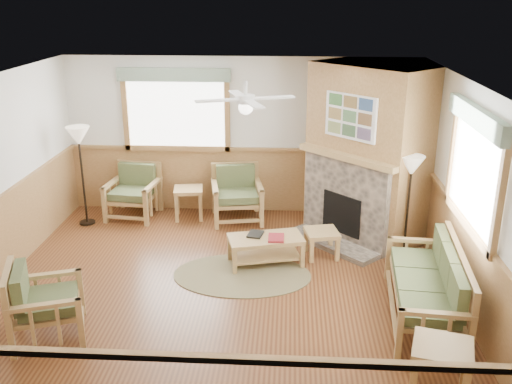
# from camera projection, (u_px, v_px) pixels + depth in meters

# --- Properties ---
(floor) EXTENTS (6.00, 6.00, 0.01)m
(floor) POSITION_uv_depth(u_px,v_px,m) (222.00, 293.00, 7.43)
(floor) COLOR #5C3219
(floor) RESTS_ON ground
(ceiling) EXTENTS (6.00, 6.00, 0.01)m
(ceiling) POSITION_uv_depth(u_px,v_px,m) (218.00, 84.00, 6.53)
(ceiling) COLOR white
(ceiling) RESTS_ON floor
(wall_back) EXTENTS (6.00, 0.02, 2.70)m
(wall_back) POSITION_uv_depth(u_px,v_px,m) (241.00, 136.00, 9.80)
(wall_back) COLOR white
(wall_back) RESTS_ON floor
(wall_front) EXTENTS (6.00, 0.02, 2.70)m
(wall_front) POSITION_uv_depth(u_px,v_px,m) (171.00, 334.00, 4.16)
(wall_front) COLOR white
(wall_front) RESTS_ON floor
(wall_right) EXTENTS (0.02, 6.00, 2.70)m
(wall_right) POSITION_uv_depth(u_px,v_px,m) (469.00, 200.00, 6.81)
(wall_right) COLOR white
(wall_right) RESTS_ON floor
(wainscot) EXTENTS (6.00, 6.00, 1.10)m
(wainscot) POSITION_uv_depth(u_px,v_px,m) (221.00, 254.00, 7.25)
(wainscot) COLOR olive
(wainscot) RESTS_ON floor
(fireplace) EXTENTS (3.11, 3.11, 2.70)m
(fireplace) POSITION_uv_depth(u_px,v_px,m) (368.00, 153.00, 8.79)
(fireplace) COLOR olive
(fireplace) RESTS_ON floor
(window_back) EXTENTS (1.90, 0.16, 1.50)m
(window_back) POSITION_uv_depth(u_px,v_px,m) (174.00, 66.00, 9.43)
(window_back) COLOR white
(window_back) RESTS_ON wall_back
(window_right) EXTENTS (0.16, 1.90, 1.50)m
(window_right) POSITION_uv_depth(u_px,v_px,m) (484.00, 105.00, 6.23)
(window_right) COLOR white
(window_right) RESTS_ON wall_right
(ceiling_fan) EXTENTS (1.59, 1.59, 0.36)m
(ceiling_fan) POSITION_uv_depth(u_px,v_px,m) (246.00, 84.00, 6.81)
(ceiling_fan) COLOR white
(ceiling_fan) RESTS_ON ceiling
(sofa) EXTENTS (1.98, 0.96, 0.88)m
(sofa) POSITION_uv_depth(u_px,v_px,m) (425.00, 284.00, 6.74)
(sofa) COLOR #A9844E
(sofa) RESTS_ON floor
(armchair_back_left) EXTENTS (0.89, 0.89, 0.90)m
(armchair_back_left) POSITION_uv_depth(u_px,v_px,m) (133.00, 192.00, 9.78)
(armchair_back_left) COLOR #A9844E
(armchair_back_left) RESTS_ON floor
(armchair_back_right) EXTENTS (0.95, 0.95, 0.92)m
(armchair_back_right) POSITION_uv_depth(u_px,v_px,m) (237.00, 194.00, 9.63)
(armchair_back_right) COLOR #A9844E
(armchair_back_right) RESTS_ON floor
(armchair_left) EXTENTS (0.99, 0.99, 0.87)m
(armchair_left) POSITION_uv_depth(u_px,v_px,m) (46.00, 301.00, 6.36)
(armchair_left) COLOR #A9844E
(armchair_left) RESTS_ON floor
(coffee_table) EXTENTS (1.14, 0.77, 0.42)m
(coffee_table) POSITION_uv_depth(u_px,v_px,m) (266.00, 251.00, 8.14)
(coffee_table) COLOR #A9844E
(coffee_table) RESTS_ON floor
(end_table_chairs) EXTENTS (0.54, 0.53, 0.54)m
(end_table_chairs) POSITION_uv_depth(u_px,v_px,m) (189.00, 203.00, 9.79)
(end_table_chairs) COLOR #A9844E
(end_table_chairs) RESTS_ON floor
(end_table_sofa) EXTENTS (0.66, 0.65, 0.61)m
(end_table_sofa) POSITION_uv_depth(u_px,v_px,m) (440.00, 373.00, 5.38)
(end_table_sofa) COLOR #A9844E
(end_table_sofa) RESTS_ON floor
(footstool) EXTENTS (0.54, 0.54, 0.40)m
(footstool) POSITION_uv_depth(u_px,v_px,m) (321.00, 243.00, 8.39)
(footstool) COLOR #A9844E
(footstool) RESTS_ON floor
(braided_rug) EXTENTS (2.35, 2.35, 0.01)m
(braided_rug) POSITION_uv_depth(u_px,v_px,m) (242.00, 275.00, 7.87)
(braided_rug) COLOR brown
(braided_rug) RESTS_ON floor
(floor_lamp_left) EXTENTS (0.49, 0.49, 1.68)m
(floor_lamp_left) POSITION_uv_depth(u_px,v_px,m) (82.00, 176.00, 9.36)
(floor_lamp_left) COLOR black
(floor_lamp_left) RESTS_ON floor
(floor_lamp_right) EXTENTS (0.46, 0.46, 1.56)m
(floor_lamp_right) POSITION_uv_depth(u_px,v_px,m) (408.00, 208.00, 8.16)
(floor_lamp_right) COLOR black
(floor_lamp_right) RESTS_ON floor
(book_red) EXTENTS (0.22, 0.30, 0.03)m
(book_red) POSITION_uv_depth(u_px,v_px,m) (276.00, 237.00, 8.00)
(book_red) COLOR maroon
(book_red) RESTS_ON coffee_table
(book_dark) EXTENTS (0.25, 0.30, 0.03)m
(book_dark) POSITION_uv_depth(u_px,v_px,m) (255.00, 233.00, 8.13)
(book_dark) COLOR black
(book_dark) RESTS_ON coffee_table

